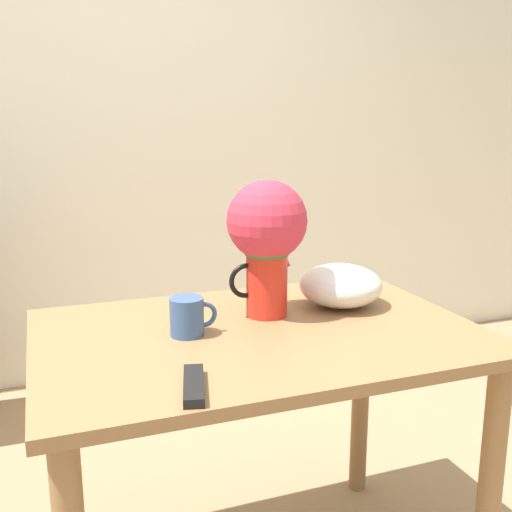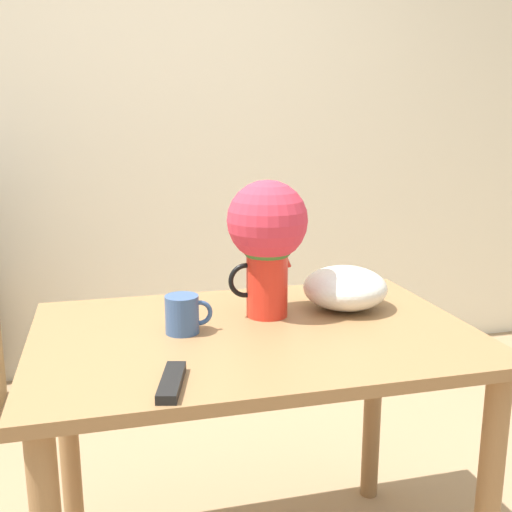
% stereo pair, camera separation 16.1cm
% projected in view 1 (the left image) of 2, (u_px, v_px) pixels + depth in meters
% --- Properties ---
extents(wall_back, '(8.00, 0.05, 2.60)m').
position_uv_depth(wall_back, '(110.00, 121.00, 2.91)').
color(wall_back, '#EDE5CC').
rests_on(wall_back, ground_plane).
extents(table, '(1.13, 0.76, 0.78)m').
position_uv_depth(table, '(259.00, 376.00, 1.58)').
color(table, olive).
rests_on(table, ground_plane).
extents(flower_vase, '(0.22, 0.22, 0.38)m').
position_uv_depth(flower_vase, '(267.00, 233.00, 1.61)').
color(flower_vase, red).
rests_on(flower_vase, table).
extents(coffee_mug, '(0.12, 0.09, 0.10)m').
position_uv_depth(coffee_mug, '(188.00, 316.00, 1.50)').
color(coffee_mug, '#385689').
rests_on(coffee_mug, table).
extents(white_bowl, '(0.24, 0.24, 0.12)m').
position_uv_depth(white_bowl, '(341.00, 285.00, 1.74)').
color(white_bowl, silver).
rests_on(white_bowl, table).
extents(remote_control, '(0.08, 0.17, 0.02)m').
position_uv_depth(remote_control, '(194.00, 385.00, 1.20)').
color(remote_control, black).
rests_on(remote_control, table).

